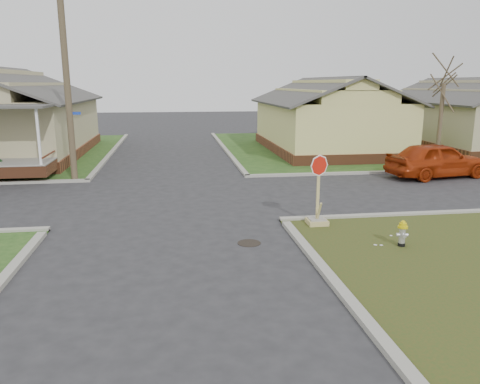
{
  "coord_description": "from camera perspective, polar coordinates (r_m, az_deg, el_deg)",
  "views": [
    {
      "loc": [
        0.21,
        -12.51,
        4.29
      ],
      "look_at": [
        2.16,
        1.0,
        1.1
      ],
      "focal_mm": 35.0,
      "sensor_mm": 36.0,
      "label": 1
    }
  ],
  "objects": [
    {
      "name": "manhole",
      "position": [
        12.91,
        1.12,
        -6.24
      ],
      "size": [
        0.64,
        0.64,
        0.01
      ],
      "primitive_type": "cylinder",
      "color": "black",
      "rests_on": "ground"
    },
    {
      "name": "side_house_yellow",
      "position": [
        30.69,
        10.54,
        9.01
      ],
      "size": [
        7.6,
        11.6,
        4.7
      ],
      "color": "brown",
      "rests_on": "ground"
    },
    {
      "name": "side_house_tan",
      "position": [
        35.18,
        26.34,
        8.39
      ],
      "size": [
        7.6,
        11.6,
        4.7
      ],
      "color": "brown",
      "rests_on": "ground"
    },
    {
      "name": "tree_mid_right",
      "position": [
        26.65,
        23.19,
        7.5
      ],
      "size": [
        0.22,
        0.22,
        4.2
      ],
      "primitive_type": "cylinder",
      "color": "#493B2A",
      "rests_on": "verge_far_right"
    },
    {
      "name": "curbs",
      "position": [
        18.03,
        -8.65,
        -0.76
      ],
      "size": [
        80.0,
        40.0,
        0.12
      ],
      "primitive_type": null,
      "color": "#9C9A8D",
      "rests_on": "ground"
    },
    {
      "name": "utility_pole",
      "position": [
        21.86,
        -20.42,
        13.33
      ],
      "size": [
        1.8,
        0.28,
        9.0
      ],
      "color": "#493B2A",
      "rests_on": "ground"
    },
    {
      "name": "red_sedan",
      "position": [
        23.54,
        22.9,
        3.64
      ],
      "size": [
        5.05,
        2.69,
        1.64
      ],
      "primitive_type": "imported",
      "rotation": [
        0.0,
        0.0,
        1.74
      ],
      "color": "#A22D0B",
      "rests_on": "ground"
    },
    {
      "name": "verge_far_right",
      "position": [
        37.73,
        27.26,
        5.21
      ],
      "size": [
        37.0,
        19.0,
        0.05
      ],
      "primitive_type": "cube",
      "color": "#244719",
      "rests_on": "ground"
    },
    {
      "name": "stop_sign",
      "position": [
        14.5,
        9.41,
        -2.11
      ],
      "size": [
        0.61,
        0.6,
        2.17
      ],
      "rotation": [
        0.0,
        0.0,
        0.0
      ],
      "color": "tan",
      "rests_on": "ground"
    },
    {
      "name": "ground",
      "position": [
        13.23,
        -8.73,
        -5.93
      ],
      "size": [
        120.0,
        120.0,
        0.0
      ],
      "primitive_type": "plane",
      "color": "#29282B",
      "rests_on": "ground"
    },
    {
      "name": "fire_hydrant",
      "position": [
        13.15,
        19.19,
        -4.62
      ],
      "size": [
        0.27,
        0.27,
        0.71
      ],
      "rotation": [
        0.0,
        0.0,
        -0.21
      ],
      "color": "black",
      "rests_on": "ground"
    }
  ]
}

